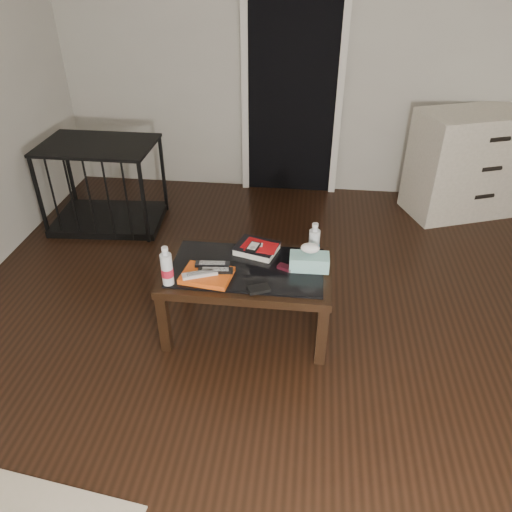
{
  "coord_description": "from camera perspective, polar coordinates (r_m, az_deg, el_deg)",
  "views": [
    {
      "loc": [
        -0.19,
        -2.04,
        2.13
      ],
      "look_at": [
        -0.48,
        0.37,
        0.55
      ],
      "focal_mm": 35.0,
      "sensor_mm": 36.0,
      "label": 1
    }
  ],
  "objects": [
    {
      "name": "remote_silver",
      "position": [
        2.84,
        -6.44,
        -2.04
      ],
      "size": [
        0.2,
        0.12,
        0.02
      ],
      "primitive_type": "cube",
      "rotation": [
        0.0,
        0.0,
        0.39
      ],
      "color": "#BCBCC1",
      "rests_on": "magazines"
    },
    {
      "name": "flip_phone",
      "position": [
        2.94,
        3.36,
        -1.31
      ],
      "size": [
        0.1,
        0.08,
        0.02
      ],
      "primitive_type": "cube",
      "rotation": [
        0.0,
        0.0,
        -0.4
      ],
      "color": "black",
      "rests_on": "coffee_table"
    },
    {
      "name": "pet_crate",
      "position": [
        4.44,
        -16.73,
        6.36
      ],
      "size": [
        0.94,
        0.66,
        0.71
      ],
      "rotation": [
        0.0,
        0.0,
        0.07
      ],
      "color": "black",
      "rests_on": "ground"
    },
    {
      "name": "water_bottle_right",
      "position": [
        2.99,
        6.66,
        1.71
      ],
      "size": [
        0.07,
        0.07,
        0.24
      ],
      "primitive_type": "cylinder",
      "rotation": [
        0.0,
        0.0,
        0.08
      ],
      "color": "silver",
      "rests_on": "coffee_table"
    },
    {
      "name": "dresser",
      "position": [
        4.82,
        24.38,
        9.75
      ],
      "size": [
        1.3,
        0.89,
        0.9
      ],
      "rotation": [
        0.0,
        0.0,
        0.36
      ],
      "color": "beige",
      "rests_on": "ground"
    },
    {
      "name": "ground",
      "position": [
        2.96,
        8.6,
        -13.51
      ],
      "size": [
        5.0,
        5.0,
        0.0
      ],
      "primitive_type": "plane",
      "color": "black",
      "rests_on": "ground"
    },
    {
      "name": "room_shell",
      "position": [
        2.11,
        12.4,
        18.4
      ],
      "size": [
        5.0,
        5.0,
        5.0
      ],
      "color": "#BBB7AC",
      "rests_on": "ground"
    },
    {
      "name": "remote_black_front",
      "position": [
        2.86,
        -4.65,
        -1.63
      ],
      "size": [
        0.2,
        0.07,
        0.02
      ],
      "primitive_type": "cube",
      "rotation": [
        0.0,
        0.0,
        0.11
      ],
      "color": "black",
      "rests_on": "magazines"
    },
    {
      "name": "water_bottle_left",
      "position": [
        2.8,
        -10.18,
        -1.08
      ],
      "size": [
        0.07,
        0.07,
        0.24
      ],
      "primitive_type": "cylinder",
      "rotation": [
        0.0,
        0.0,
        -0.13
      ],
      "color": "silver",
      "rests_on": "coffee_table"
    },
    {
      "name": "dvd_mailers",
      "position": [
        3.07,
        0.29,
        1.24
      ],
      "size": [
        0.22,
        0.19,
        0.01
      ],
      "primitive_type": "cube",
      "rotation": [
        0.0,
        0.0,
        -0.32
      ],
      "color": "#A80B0F",
      "rests_on": "textbook"
    },
    {
      "name": "doorway",
      "position": [
        4.64,
        4.2,
        19.27
      ],
      "size": [
        0.9,
        0.08,
        2.07
      ],
      "color": "black",
      "rests_on": "ground"
    },
    {
      "name": "tissue_box",
      "position": [
        2.94,
        6.1,
        -0.66
      ],
      "size": [
        0.23,
        0.13,
        0.09
      ],
      "primitive_type": "cube",
      "rotation": [
        0.0,
        0.0,
        0.03
      ],
      "color": "teal",
      "rests_on": "coffee_table"
    },
    {
      "name": "remote_black_back",
      "position": [
        2.92,
        -5.02,
        -0.92
      ],
      "size": [
        0.2,
        0.07,
        0.02
      ],
      "primitive_type": "cube",
      "rotation": [
        0.0,
        0.0,
        0.09
      ],
      "color": "black",
      "rests_on": "magazines"
    },
    {
      "name": "wallet",
      "position": [
        2.76,
        0.31,
        -3.78
      ],
      "size": [
        0.14,
        0.11,
        0.02
      ],
      "primitive_type": "cube",
      "rotation": [
        0.0,
        0.0,
        0.4
      ],
      "color": "black",
      "rests_on": "coffee_table"
    },
    {
      "name": "textbook",
      "position": [
        3.08,
        0.08,
        0.87
      ],
      "size": [
        0.3,
        0.26,
        0.05
      ],
      "primitive_type": "cube",
      "rotation": [
        0.0,
        0.0,
        -0.28
      ],
      "color": "black",
      "rests_on": "coffee_table"
    },
    {
      "name": "coffee_table",
      "position": [
        2.99,
        -1.0,
        -2.25
      ],
      "size": [
        1.0,
        0.6,
        0.46
      ],
      "color": "black",
      "rests_on": "ground"
    },
    {
      "name": "magazines",
      "position": [
        2.87,
        -5.64,
        -2.22
      ],
      "size": [
        0.31,
        0.25,
        0.03
      ],
      "primitive_type": "cube",
      "rotation": [
        0.0,
        0.0,
        -0.14
      ],
      "color": "#DB5114",
      "rests_on": "coffee_table"
    },
    {
      "name": "ipod",
      "position": [
        3.03,
        -0.31,
        1.06
      ],
      "size": [
        0.09,
        0.12,
        0.02
      ],
      "primitive_type": "cube",
      "rotation": [
        0.0,
        0.0,
        -0.25
      ],
      "color": "black",
      "rests_on": "dvd_mailers"
    }
  ]
}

